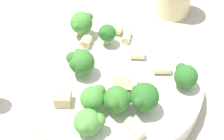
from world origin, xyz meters
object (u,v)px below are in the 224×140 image
at_px(rigatoni_4, 115,28).
at_px(rigatoni_5, 162,69).
at_px(rigatoni_0, 137,54).
at_px(rigatoni_1, 86,42).
at_px(broccoli_floret_6, 107,33).
at_px(chicken_chunk_1, 123,87).
at_px(rigatoni_6, 147,86).
at_px(broccoli_floret_2, 117,100).
at_px(broccoli_floret_7, 80,62).
at_px(rigatoni_2, 125,36).
at_px(broccoli_floret_5, 82,23).
at_px(pasta_bowl, 112,81).
at_px(rigatoni_7, 77,53).
at_px(broccoli_floret_0, 93,97).
at_px(broccoli_floret_1, 185,75).
at_px(broccoli_floret_3, 88,122).
at_px(broccoli_floret_4, 144,97).
at_px(rigatoni_3, 135,128).
at_px(chicken_chunk_0, 63,99).

relative_size(rigatoni_4, rigatoni_5, 1.14).
xyz_separation_m(rigatoni_0, rigatoni_1, (-0.00, -0.09, 0.00)).
height_order(broccoli_floret_6, chicken_chunk_1, broccoli_floret_6).
height_order(broccoli_floret_6, rigatoni_6, broccoli_floret_6).
xyz_separation_m(broccoli_floret_2, rigatoni_4, (-0.16, -0.05, -0.02)).
xyz_separation_m(broccoli_floret_7, rigatoni_2, (-0.10, 0.04, -0.02)).
xyz_separation_m(rigatoni_0, chicken_chunk_1, (0.07, -0.00, 0.00)).
xyz_separation_m(rigatoni_2, rigatoni_6, (0.10, 0.06, 0.00)).
bearing_deg(broccoli_floret_5, pasta_bowl, 46.17).
bearing_deg(rigatoni_5, chicken_chunk_1, -40.45).
distance_m(broccoli_floret_6, chicken_chunk_1, 0.11).
height_order(rigatoni_0, rigatoni_7, rigatoni_0).
relative_size(broccoli_floret_7, chicken_chunk_1, 1.66).
height_order(rigatoni_2, chicken_chunk_1, chicken_chunk_1).
relative_size(broccoli_floret_5, chicken_chunk_1, 1.74).
distance_m(rigatoni_0, rigatoni_5, 0.05).
relative_size(broccoli_floret_0, rigatoni_0, 1.85).
distance_m(rigatoni_0, rigatoni_2, 0.05).
distance_m(pasta_bowl, broccoli_floret_1, 0.11).
distance_m(broccoli_floret_2, broccoli_floret_7, 0.09).
relative_size(pasta_bowl, broccoli_floret_1, 7.19).
distance_m(broccoli_floret_0, rigatoni_6, 0.08).
bearing_deg(broccoli_floret_3, broccoli_floret_6, -170.03).
bearing_deg(broccoli_floret_2, rigatoni_2, -168.52).
height_order(broccoli_floret_4, rigatoni_1, broccoli_floret_4).
xyz_separation_m(broccoli_floret_7, rigatoni_6, (0.00, 0.10, -0.02)).
bearing_deg(rigatoni_6, rigatoni_3, 0.97).
bearing_deg(broccoli_floret_2, rigatoni_0, 179.34).
bearing_deg(broccoli_floret_2, broccoli_floret_6, -156.48).
height_order(pasta_bowl, broccoli_floret_6, broccoli_floret_6).
relative_size(rigatoni_0, rigatoni_1, 1.06).
bearing_deg(rigatoni_5, rigatoni_6, -20.50).
bearing_deg(rigatoni_3, rigatoni_1, -139.12).
bearing_deg(rigatoni_0, broccoli_floret_3, -9.89).
bearing_deg(rigatoni_6, rigatoni_0, -154.27).
bearing_deg(broccoli_floret_0, pasta_bowl, 175.68).
relative_size(broccoli_floret_2, rigatoni_3, 1.42).
height_order(broccoli_floret_0, chicken_chunk_0, broccoli_floret_0).
xyz_separation_m(broccoli_floret_4, rigatoni_6, (-0.04, -0.00, -0.02)).
xyz_separation_m(broccoli_floret_4, rigatoni_0, (-0.10, -0.03, -0.02)).
bearing_deg(broccoli_floret_7, pasta_bowl, 105.08).
xyz_separation_m(broccoli_floret_2, rigatoni_2, (-0.15, -0.03, -0.02)).
distance_m(rigatoni_2, rigatoni_7, 0.09).
bearing_deg(rigatoni_2, chicken_chunk_1, 14.03).
bearing_deg(rigatoni_6, rigatoni_1, -118.14).
height_order(pasta_bowl, rigatoni_5, rigatoni_5).
xyz_separation_m(broccoli_floret_1, rigatoni_4, (-0.09, -0.13, -0.01)).
xyz_separation_m(broccoli_floret_3, chicken_chunk_0, (-0.03, -0.05, -0.01)).
distance_m(pasta_bowl, rigatoni_1, 0.08).
xyz_separation_m(broccoli_floret_6, rigatoni_3, (0.15, 0.09, -0.02)).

